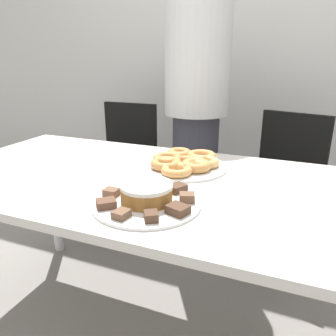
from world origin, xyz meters
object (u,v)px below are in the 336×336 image
object	(u,v)px
person_standing	(196,107)
plate_cake	(147,203)
plate_donuts	(184,167)
office_chair_left	(123,172)
frosted_cake	(147,193)
office_chair_right	(281,195)

from	to	relation	value
person_standing	plate_cake	world-z (taller)	person_standing
plate_donuts	plate_cake	bearing A→B (deg)	-88.53
office_chair_left	frosted_cake	bearing A→B (deg)	-57.29
office_chair_left	plate_cake	bearing A→B (deg)	-57.29
office_chair_right	plate_donuts	bearing A→B (deg)	-105.52
office_chair_right	plate_cake	distance (m)	1.15
plate_donuts	frosted_cake	xyz separation A→B (m)	(0.01, -0.38, 0.03)
office_chair_right	plate_cake	size ratio (longest dim) A/B	2.52
office_chair_left	office_chair_right	size ratio (longest dim) A/B	1.00
person_standing	office_chair_right	world-z (taller)	person_standing
plate_cake	plate_donuts	distance (m)	0.38
frosted_cake	office_chair_left	bearing A→B (deg)	123.77
plate_donuts	office_chair_right	bearing A→B (deg)	60.45
office_chair_left	frosted_cake	size ratio (longest dim) A/B	5.27
person_standing	plate_donuts	size ratio (longest dim) A/B	4.76
plate_cake	frosted_cake	bearing A→B (deg)	90.00
person_standing	plate_donuts	world-z (taller)	person_standing
plate_donuts	frosted_cake	world-z (taller)	frosted_cake
office_chair_right	frosted_cake	bearing A→B (deg)	-95.28
office_chair_right	office_chair_left	bearing A→B (deg)	-166.06
person_standing	office_chair_left	xyz separation A→B (m)	(-0.52, -0.02, -0.48)
plate_cake	office_chair_right	bearing A→B (deg)	70.69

